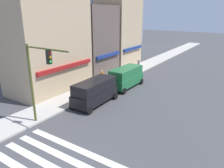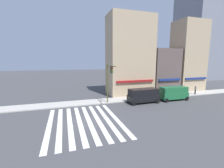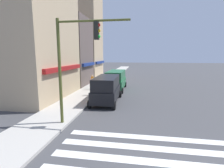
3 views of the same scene
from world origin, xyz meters
The scene contains 7 objects.
storefront_row centered at (17.26, 11.50, 7.19)m, with size 22.30×5.30×15.58m.
traffic_signal centered at (4.60, 5.48, 4.24)m, with size 0.32×4.18×6.27m.
van_black centered at (10.17, 4.70, 1.29)m, with size 5.06×2.22×2.34m.
van_green centered at (16.08, 4.70, 1.29)m, with size 5.02×2.22×2.34m.
pedestrian_orange_vest centered at (15.04, 7.41, 1.07)m, with size 0.32×0.32×1.77m.
pedestrian_white_shirt centered at (12.07, 6.54, 1.07)m, with size 0.32×0.32×1.77m.
pedestrian_grey_coat centered at (23.04, 6.60, 1.07)m, with size 0.32×0.32×1.77m.
Camera 3 is at (-4.97, 1.72, 4.22)m, focal length 28.00 mm.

